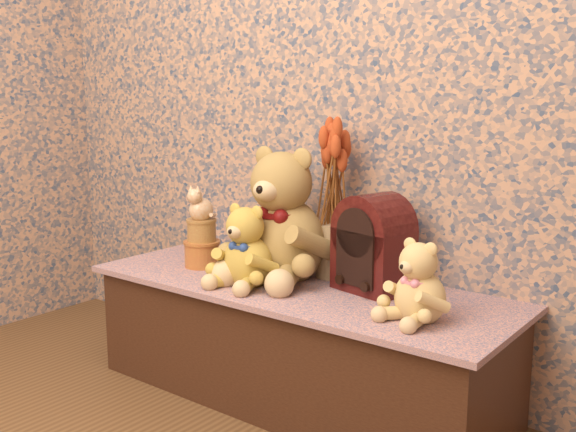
# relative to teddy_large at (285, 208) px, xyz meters

# --- Properties ---
(display_shelf) EXTENTS (1.49, 0.56, 0.41)m
(display_shelf) POSITION_rel_teddy_large_xyz_m (0.09, -0.05, -0.45)
(display_shelf) COLOR #3C4C7B
(display_shelf) RESTS_ON ground
(teddy_large) EXTENTS (0.42, 0.49, 0.49)m
(teddy_large) POSITION_rel_teddy_large_xyz_m (0.00, 0.00, 0.00)
(teddy_large) COLOR olive
(teddy_large) RESTS_ON display_shelf
(teddy_medium) EXTENTS (0.25, 0.29, 0.29)m
(teddy_medium) POSITION_rel_teddy_large_xyz_m (-0.04, -0.15, -0.10)
(teddy_medium) COLOR gold
(teddy_medium) RESTS_ON display_shelf
(teddy_small) EXTENTS (0.26, 0.28, 0.25)m
(teddy_small) POSITION_rel_teddy_large_xyz_m (0.58, -0.13, -0.12)
(teddy_small) COLOR tan
(teddy_small) RESTS_ON display_shelf
(cathedral_radio) EXTENTS (0.26, 0.21, 0.32)m
(cathedral_radio) POSITION_rel_teddy_large_xyz_m (0.33, 0.04, -0.08)
(cathedral_radio) COLOR black
(cathedral_radio) RESTS_ON display_shelf
(ceramic_vase) EXTENTS (0.14, 0.14, 0.19)m
(ceramic_vase) POSITION_rel_teddy_large_xyz_m (0.13, 0.10, -0.15)
(ceramic_vase) COLOR tan
(ceramic_vase) RESTS_ON display_shelf
(dried_stalks) EXTENTS (0.30, 0.30, 0.44)m
(dried_stalks) POSITION_rel_teddy_large_xyz_m (0.13, 0.10, 0.16)
(dried_stalks) COLOR #B6411D
(dried_stalks) RESTS_ON ceramic_vase
(biscuit_tin_lower) EXTENTS (0.16, 0.16, 0.09)m
(biscuit_tin_lower) POSITION_rel_teddy_large_xyz_m (-0.33, -0.08, -0.20)
(biscuit_tin_lower) COLOR gold
(biscuit_tin_lower) RESTS_ON display_shelf
(biscuit_tin_upper) EXTENTS (0.12, 0.12, 0.08)m
(biscuit_tin_upper) POSITION_rel_teddy_large_xyz_m (-0.33, -0.08, -0.11)
(biscuit_tin_upper) COLOR tan
(biscuit_tin_upper) RESTS_ON biscuit_tin_lower
(cat_figurine) EXTENTS (0.10, 0.11, 0.13)m
(cat_figurine) POSITION_rel_teddy_large_xyz_m (-0.33, -0.08, -0.00)
(cat_figurine) COLOR silver
(cat_figurine) RESTS_ON biscuit_tin_upper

